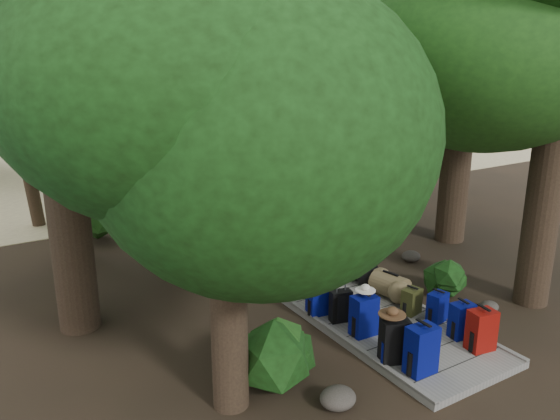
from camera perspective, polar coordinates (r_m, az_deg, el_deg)
ground at (r=11.84m, az=1.30°, el=-6.44°), size 120.00×120.00×0.00m
sand_beach at (r=26.26m, az=-18.05°, el=5.44°), size 40.00×22.00×0.02m
boardwalk at (r=12.61m, az=-1.16°, el=-4.70°), size 2.00×12.00×0.12m
backpack_left_a at (r=8.24m, az=14.59°, el=-13.72°), size 0.43×0.31×0.80m
backpack_left_b at (r=8.44m, az=11.89°, el=-12.97°), size 0.48×0.42×0.75m
backpack_left_c at (r=9.07m, az=8.77°, el=-10.63°), size 0.42×0.31×0.75m
backpack_left_d at (r=9.70m, az=4.12°, el=-9.05°), size 0.44×0.35×0.62m
backpack_right_a at (r=9.11m, az=20.32°, el=-11.49°), size 0.44×0.35×0.72m
backpack_right_b at (r=9.39m, az=18.46°, el=-10.71°), size 0.39×0.29×0.65m
backpack_right_c at (r=9.79m, az=16.13°, el=-9.58°), size 0.37×0.30×0.57m
backpack_right_d at (r=9.97m, az=13.59°, el=-9.12°), size 0.37×0.30×0.51m
duffel_right_khaki at (r=10.54m, az=11.41°, el=-7.72°), size 0.57×0.75×0.45m
duffel_right_black at (r=11.15m, az=8.18°, el=-6.20°), size 0.56×0.77×0.44m
suitcase_on_boardwalk at (r=9.48m, az=6.35°, el=-9.93°), size 0.40×0.28×0.56m
lone_suitcase_on_sand at (r=18.56m, az=-10.56°, el=2.81°), size 0.43×0.27×0.65m
hat_brown at (r=8.25m, az=11.65°, el=-10.28°), size 0.41×0.41×0.12m
hat_white at (r=8.95m, az=8.93°, el=-7.98°), size 0.33×0.33×0.11m
kayak at (r=20.76m, az=-23.10°, el=2.77°), size 1.78×3.63×0.36m
sun_lounger at (r=22.01m, az=-5.09°, el=5.10°), size 0.90×2.05×0.64m
tree_right_b at (r=13.72m, az=19.09°, el=17.69°), size 5.73×5.73×10.23m
tree_right_c at (r=14.59m, az=7.20°, el=13.73°), size 4.58×4.58×7.92m
tree_right_d at (r=17.53m, az=8.89°, el=17.43°), size 5.44×5.44×9.98m
tree_right_e at (r=18.84m, az=2.47°, el=15.34°), size 4.75×4.75×8.55m
tree_right_f at (r=21.69m, az=2.35°, el=18.02°), size 5.88×5.88×10.49m
tree_left_a at (r=6.45m, az=-5.88°, el=6.29°), size 4.15×4.15×6.92m
tree_left_b at (r=9.16m, az=-23.13°, el=16.90°), size 5.41×5.41×9.74m
tree_left_c at (r=12.51m, az=-22.85°, el=13.98°), size 4.99×4.99×8.68m
tree_back_a at (r=24.97m, az=-22.23°, el=14.51°), size 4.99×4.99×8.63m
tree_back_b at (r=25.65m, az=-15.20°, el=17.16°), size 5.85×5.85×10.44m
tree_back_c at (r=26.75m, az=-7.78°, el=15.87°), size 4.96×4.96×8.93m
palm_right_a at (r=17.70m, az=-0.90°, el=14.81°), size 4.84×4.84×8.25m
palm_right_b at (r=22.89m, az=-3.25°, el=14.59°), size 4.06×4.06×7.84m
palm_right_c at (r=23.91m, az=-10.27°, el=14.32°), size 4.87×4.87×7.74m
palm_left_a at (r=15.55m, az=-26.36°, el=11.46°), size 4.67×4.67×7.43m
rock_left_a at (r=7.70m, az=6.08°, el=-18.95°), size 0.50×0.45×0.28m
rock_left_b at (r=8.81m, az=-4.11°, el=-14.20°), size 0.40×0.36×0.22m
rock_left_c at (r=11.47m, az=-5.30°, el=-6.62°), size 0.45×0.40×0.25m
rock_left_d at (r=13.57m, az=-14.39°, el=-3.62°), size 0.28×0.25×0.15m
rock_right_a at (r=10.78m, az=21.01°, el=-9.41°), size 0.36×0.32×0.20m
rock_right_b at (r=12.71m, az=13.53°, el=-4.71°), size 0.44×0.39×0.24m
rock_right_c at (r=14.21m, az=3.19°, el=-2.13°), size 0.34×0.31×0.19m
rock_right_d at (r=16.46m, az=1.20°, el=0.67°), size 0.55×0.49×0.30m
shrub_left_a at (r=7.89m, az=0.18°, el=-14.52°), size 1.18×1.18×1.06m
shrub_left_b at (r=11.41m, az=-8.95°, el=-5.28°), size 0.93×0.93×0.84m
shrub_left_c at (r=14.43m, az=-18.19°, el=-0.81°), size 1.19×1.19×1.07m
shrub_right_a at (r=10.98m, az=17.35°, el=-6.85°), size 0.89×0.89×0.80m
shrub_right_b at (r=14.16m, az=6.11°, el=-0.54°), size 1.11×1.11×1.00m
shrub_right_c at (r=17.54m, az=-3.18°, el=2.47°), size 0.89×0.89×0.80m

